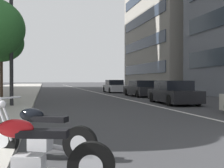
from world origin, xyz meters
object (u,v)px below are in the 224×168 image
object	(u,v)px
car_far_down_avenue	(114,87)
street_lamp_with_banners	(19,8)
car_approaching_light	(141,89)
motorcycle_far_end_row	(39,135)
street_tree_by_lamp_post	(1,43)
car_mid_block_traffic	(173,93)
motorcycle_nearest_camera	(25,154)

from	to	relation	value
car_far_down_avenue	street_lamp_with_banners	bearing A→B (deg)	152.22
street_lamp_with_banners	car_approaching_light	bearing A→B (deg)	-45.44
motorcycle_far_end_row	street_lamp_with_banners	xyz separation A→B (m)	(10.01, 1.06, 4.49)
motorcycle_far_end_row	street_tree_by_lamp_post	size ratio (longest dim) A/B	0.35
car_mid_block_traffic	car_approaching_light	distance (m)	8.16
motorcycle_nearest_camera	street_lamp_with_banners	distance (m)	12.37
car_mid_block_traffic	car_approaching_light	bearing A→B (deg)	-2.22
motorcycle_nearest_camera	car_mid_block_traffic	size ratio (longest dim) A/B	0.46
motorcycle_nearest_camera	car_mid_block_traffic	distance (m)	14.65
motorcycle_far_end_row	car_mid_block_traffic	size ratio (longest dim) A/B	0.41
motorcycle_far_end_row	car_far_down_avenue	bearing A→B (deg)	-77.31
motorcycle_far_end_row	street_tree_by_lamp_post	xyz separation A→B (m)	(18.34, 2.96, 3.75)
motorcycle_far_end_row	street_tree_by_lamp_post	distance (m)	18.95
street_tree_by_lamp_post	car_far_down_avenue	bearing A→B (deg)	-48.86
car_approaching_light	street_tree_by_lamp_post	bearing A→B (deg)	92.85
motorcycle_far_end_row	car_approaching_light	distance (m)	20.83
motorcycle_nearest_camera	street_tree_by_lamp_post	world-z (taller)	street_tree_by_lamp_post
street_lamp_with_banners	car_far_down_avenue	bearing A→B (deg)	-26.66
motorcycle_far_end_row	street_lamp_with_banners	size ratio (longest dim) A/B	0.24
motorcycle_nearest_camera	car_far_down_avenue	world-z (taller)	motorcycle_nearest_camera
car_mid_block_traffic	car_far_down_avenue	distance (m)	16.82
car_far_down_avenue	street_tree_by_lamp_post	xyz separation A→B (m)	(-9.48, 10.85, 3.51)
motorcycle_nearest_camera	car_mid_block_traffic	bearing A→B (deg)	-105.83
street_lamp_with_banners	street_tree_by_lamp_post	xyz separation A→B (m)	(8.33, 1.91, -0.74)
motorcycle_nearest_camera	street_tree_by_lamp_post	size ratio (longest dim) A/B	0.40
street_lamp_with_banners	motorcycle_nearest_camera	bearing A→B (deg)	-175.49
car_approaching_light	street_lamp_with_banners	size ratio (longest dim) A/B	0.60
motorcycle_nearest_camera	street_tree_by_lamp_post	xyz separation A→B (m)	(19.83, 2.81, 3.72)
motorcycle_nearest_camera	street_lamp_with_banners	world-z (taller)	street_lamp_with_banners
car_approaching_light	car_far_down_avenue	xyz separation A→B (m)	(8.68, 0.33, 0.01)
car_approaching_light	car_far_down_avenue	distance (m)	8.69
car_mid_block_traffic	street_lamp_with_banners	xyz separation A→B (m)	(-0.99, 8.55, 4.26)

